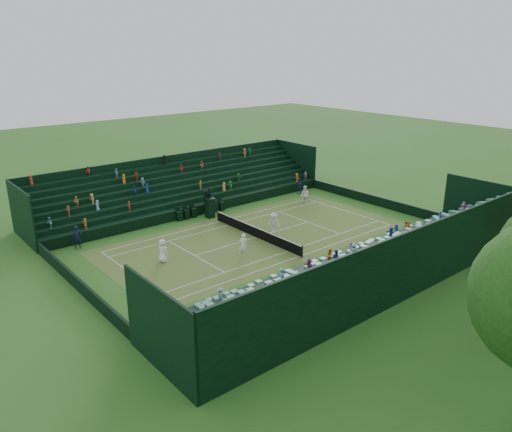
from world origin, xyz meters
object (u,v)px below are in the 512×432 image
(tennis_net, at_px, (256,232))
(player_near_west, at_px, (163,251))
(player_far_west, at_px, (305,195))
(player_near_east, at_px, (244,245))
(umpire_chair, at_px, (210,205))
(player_far_east, at_px, (274,223))

(tennis_net, height_order, player_near_west, player_near_west)
(player_near_west, bearing_deg, player_far_west, -94.50)
(tennis_net, bearing_deg, player_near_east, -52.39)
(tennis_net, relative_size, player_near_west, 6.25)
(tennis_net, xyz_separation_m, player_far_west, (-4.36, 10.34, 0.47))
(umpire_chair, relative_size, player_far_west, 1.48)
(player_near_west, relative_size, player_near_east, 0.93)
(tennis_net, distance_m, umpire_chair, 7.17)
(player_far_west, bearing_deg, player_near_east, -47.65)
(umpire_chair, height_order, player_far_east, umpire_chair)
(umpire_chair, relative_size, player_near_east, 1.47)
(player_far_east, bearing_deg, umpire_chair, 173.76)
(umpire_chair, height_order, player_near_east, umpire_chair)
(umpire_chair, relative_size, player_far_east, 1.60)
(tennis_net, relative_size, player_near_east, 5.80)
(player_far_east, bearing_deg, player_near_west, -115.31)
(tennis_net, height_order, player_far_west, player_far_west)
(umpire_chair, distance_m, player_near_west, 11.12)
(tennis_net, distance_m, player_far_west, 11.23)
(tennis_net, height_order, player_far_east, player_far_east)
(player_near_west, distance_m, player_near_east, 6.33)
(player_far_east, bearing_deg, player_far_west, 95.62)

